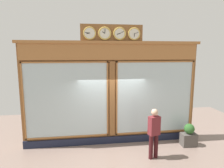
% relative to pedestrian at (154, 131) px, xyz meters
% --- Properties ---
extents(shop_facade, '(6.68, 0.42, 4.47)m').
position_rel_pedestrian_xyz_m(shop_facade, '(1.21, -1.40, 1.05)').
color(shop_facade, brown).
rests_on(shop_facade, ground_plane).
extents(pedestrian, '(0.41, 0.31, 1.69)m').
position_rel_pedestrian_xyz_m(pedestrian, '(0.00, 0.00, 0.00)').
color(pedestrian, '#3A1316').
rests_on(pedestrian, ground_plane).
extents(planter_box, '(0.56, 0.36, 0.48)m').
position_rel_pedestrian_xyz_m(planter_box, '(-1.63, -0.67, -0.69)').
color(planter_box, '#4C4742').
rests_on(planter_box, ground_plane).
extents(planter_shrub, '(0.38, 0.38, 0.38)m').
position_rel_pedestrian_xyz_m(planter_shrub, '(-1.63, -0.67, -0.26)').
color(planter_shrub, '#285623').
rests_on(planter_shrub, planter_box).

